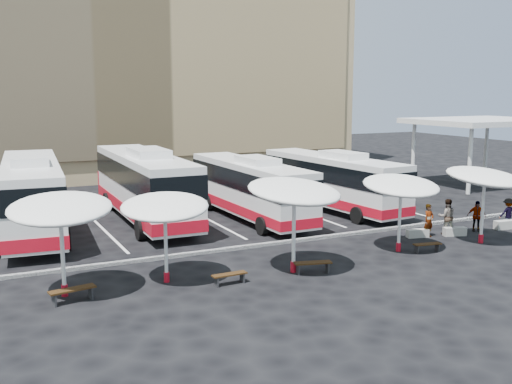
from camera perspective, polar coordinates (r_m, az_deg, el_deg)
name	(u,v)px	position (r m, az deg, el deg)	size (l,w,h in m)	color
ground	(265,249)	(28.40, 0.86, -5.45)	(120.00, 120.00, 0.00)	black
sandstone_building	(106,32)	(57.88, -14.05, 14.59)	(42.00, 18.25, 29.60)	tan
service_canopy	(481,123)	(50.19, 20.62, 6.17)	(10.00, 8.00, 5.20)	silver
curb_divider	(260,245)	(28.81, 0.40, -5.07)	(34.00, 0.25, 0.15)	black
bay_lines	(204,217)	(35.51, -5.01, -2.39)	(24.15, 12.00, 0.01)	white
bus_0	(32,193)	(33.27, -20.59, -0.05)	(3.97, 13.42, 4.20)	silver
bus_1	(144,183)	(34.73, -10.60, 0.84)	(3.35, 13.46, 4.25)	silver
bus_2	(250,187)	(34.62, -0.60, 0.52)	(2.89, 11.76, 3.72)	silver
bus_3	(332,180)	(37.50, 7.26, 1.18)	(3.49, 11.97, 3.75)	silver
sunshade_0	(60,209)	(22.40, -18.16, -1.53)	(4.43, 4.46, 3.82)	silver
sunshade_1	(165,207)	(23.19, -8.68, -1.41)	(4.36, 4.39, 3.53)	silver
sunshade_2	(294,192)	(24.18, 3.66, 0.04)	(4.73, 4.76, 3.97)	silver
sunshade_3	(401,186)	(28.16, 13.64, 0.57)	(3.94, 3.98, 3.63)	silver
sunshade_4	(485,177)	(30.91, 20.96, 1.31)	(4.61, 4.64, 3.83)	silver
wood_bench_0	(72,292)	(22.40, -17.09, -9.06)	(1.68, 0.70, 0.50)	black
wood_bench_1	(229,276)	(23.34, -2.55, -8.01)	(1.41, 0.43, 0.43)	black
wood_bench_2	(313,265)	(24.77, 5.43, -6.90)	(1.61, 0.81, 0.48)	black
wood_bench_3	(427,245)	(28.92, 16.00, -4.91)	(1.37, 0.60, 0.41)	black
conc_bench_0	(418,233)	(31.63, 15.13, -3.82)	(1.13, 0.38, 0.42)	#969690
conc_bench_1	(455,231)	(32.54, 18.39, -3.59)	(1.17, 0.39, 0.44)	#969690
conc_bench_2	(505,225)	(35.06, 22.62, -2.89)	(1.23, 0.41, 0.46)	#969690
passenger_0	(429,221)	(31.72, 16.12, -2.63)	(0.62, 0.41, 1.71)	black
passenger_1	(448,217)	(32.57, 17.79, -2.26)	(0.91, 0.71, 1.86)	black
passenger_2	(476,216)	(33.83, 20.26, -2.16)	(0.96, 0.40, 1.64)	black
passenger_3	(508,213)	(35.44, 22.88, -1.84)	(1.03, 0.59, 1.60)	black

